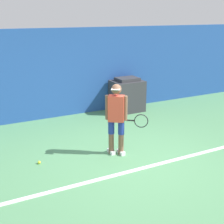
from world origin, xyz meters
TOP-DOWN VIEW (x-y plane):
  - ground_plane at (0.00, 0.00)m, footprint 24.00×24.00m
  - back_wall at (0.00, 3.61)m, footprint 24.00×0.10m
  - court_baseline at (0.00, -0.44)m, footprint 21.60×0.10m
  - tennis_player at (-0.20, 0.42)m, footprint 0.77×0.61m
  - tennis_ball at (-1.88, 0.73)m, footprint 0.07×0.07m
  - covered_chair at (1.63, 3.13)m, footprint 0.97×0.75m

SIDE VIEW (x-z plane):
  - ground_plane at x=0.00m, z-range 0.00..0.00m
  - court_baseline at x=0.00m, z-range 0.00..0.01m
  - tennis_ball at x=-1.88m, z-range 0.00..0.07m
  - covered_chair at x=1.63m, z-range -0.02..1.06m
  - tennis_player at x=-0.20m, z-range 0.09..1.68m
  - back_wall at x=0.00m, z-range 0.00..2.62m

